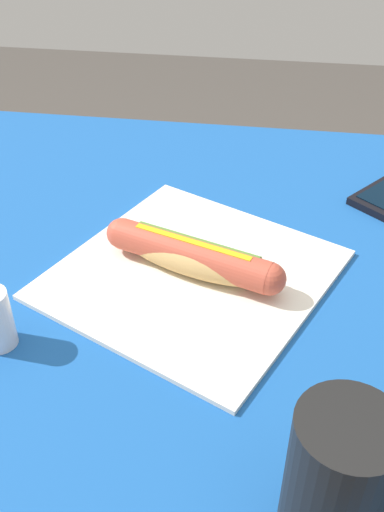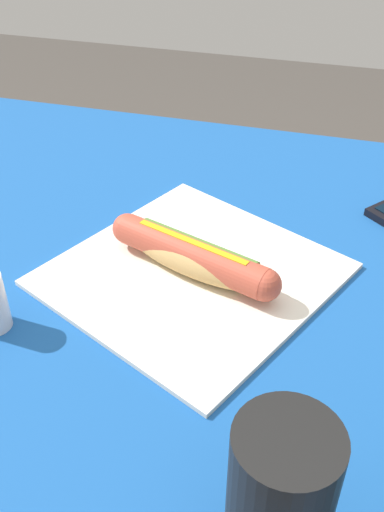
% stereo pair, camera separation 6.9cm
% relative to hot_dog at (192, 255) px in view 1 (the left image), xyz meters
% --- Properties ---
extents(dining_table, '(1.16, 0.83, 0.77)m').
position_rel_hot_dog_xyz_m(dining_table, '(-0.06, 0.01, -0.17)').
color(dining_table, brown).
rests_on(dining_table, ground).
extents(paper_wrapper, '(0.39, 0.39, 0.01)m').
position_rel_hot_dog_xyz_m(paper_wrapper, '(-0.00, -0.00, -0.03)').
color(paper_wrapper, silver).
rests_on(paper_wrapper, dining_table).
extents(hot_dog, '(0.22, 0.10, 0.05)m').
position_rel_hot_dog_xyz_m(hot_dog, '(0.00, 0.00, 0.00)').
color(hot_dog, tan).
rests_on(hot_dog, paper_wrapper).
extents(drinking_cup, '(0.07, 0.07, 0.14)m').
position_rel_hot_dog_xyz_m(drinking_cup, '(0.14, -0.30, 0.04)').
color(drinking_cup, black).
rests_on(drinking_cup, dining_table).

